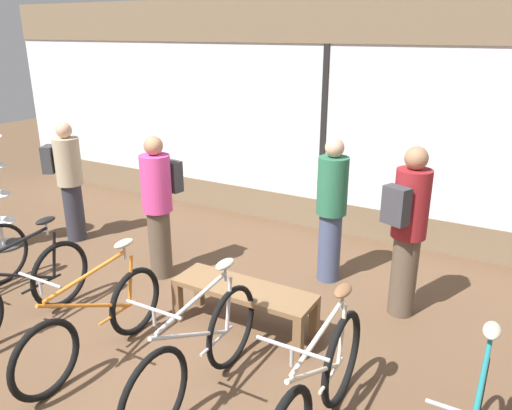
{
  "coord_description": "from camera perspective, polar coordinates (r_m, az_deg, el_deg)",
  "views": [
    {
      "loc": [
        2.53,
        -2.82,
        2.77
      ],
      "look_at": [
        0.0,
        1.69,
        0.95
      ],
      "focal_mm": 35.0,
      "sensor_mm": 36.0,
      "label": 1
    }
  ],
  "objects": [
    {
      "name": "bicycle_center_right",
      "position": [
        4.05,
        -6.65,
        -16.56
      ],
      "size": [
        0.46,
        1.74,
        1.05
      ],
      "color": "black",
      "rests_on": "ground_plane"
    },
    {
      "name": "ground_plane",
      "position": [
        4.69,
        -10.63,
        -17.16
      ],
      "size": [
        24.0,
        24.0,
        0.0
      ],
      "primitive_type": "plane",
      "color": "brown"
    },
    {
      "name": "bicycle_left",
      "position": [
        5.36,
        -25.56,
        -8.99
      ],
      "size": [
        0.46,
        1.74,
        1.04
      ],
      "color": "black",
      "rests_on": "ground_plane"
    },
    {
      "name": "shop_back_wall",
      "position": [
        6.99,
        7.84,
        9.91
      ],
      "size": [
        12.0,
        0.08,
        3.2
      ],
      "color": "#7A664C",
      "rests_on": "ground_plane"
    },
    {
      "name": "customer_mid_floor",
      "position": [
        5.07,
        16.95,
        -2.52
      ],
      "size": [
        0.46,
        0.56,
        1.75
      ],
      "color": "brown",
      "rests_on": "ground_plane"
    },
    {
      "name": "customer_near_rack",
      "position": [
        5.65,
        8.61,
        -0.35
      ],
      "size": [
        0.45,
        0.45,
        1.68
      ],
      "color": "#424C6B",
      "rests_on": "ground_plane"
    },
    {
      "name": "display_bench",
      "position": [
        4.84,
        -1.41,
        -10.25
      ],
      "size": [
        1.4,
        0.44,
        0.46
      ],
      "color": "brown",
      "rests_on": "ground_plane"
    },
    {
      "name": "customer_by_window",
      "position": [
        5.79,
        -11.07,
        0.22
      ],
      "size": [
        0.39,
        0.52,
        1.68
      ],
      "color": "brown",
      "rests_on": "ground_plane"
    },
    {
      "name": "bicycle_center_left",
      "position": [
        4.65,
        -17.86,
        -12.73
      ],
      "size": [
        0.46,
        1.68,
        1.01
      ],
      "color": "black",
      "rests_on": "ground_plane"
    },
    {
      "name": "bicycle_right",
      "position": [
        3.69,
        7.06,
        -20.58
      ],
      "size": [
        0.46,
        1.75,
        1.06
      ],
      "color": "black",
      "rests_on": "ground_plane"
    },
    {
      "name": "customer_near_bench",
      "position": [
        7.17,
        -20.64,
        2.86
      ],
      "size": [
        0.56,
        0.47,
        1.64
      ],
      "color": "#2D2D38",
      "rests_on": "ground_plane"
    }
  ]
}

